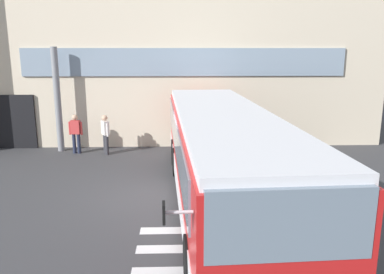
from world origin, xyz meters
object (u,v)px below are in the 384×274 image
object	(u,v)px
passenger_by_doorway	(105,133)
bus_main_foreground	(222,158)
entry_support_column	(58,100)
passenger_near_column	(76,131)

from	to	relation	value
passenger_by_doorway	bus_main_foreground	bearing A→B (deg)	-51.54
entry_support_column	passenger_near_column	distance (m)	1.55
passenger_near_column	passenger_by_doorway	bearing A→B (deg)	-9.68
passenger_near_column	entry_support_column	bearing A→B (deg)	152.75
passenger_near_column	passenger_by_doorway	size ratio (longest dim) A/B	1.00
passenger_near_column	passenger_by_doorway	distance (m)	1.30
bus_main_foreground	passenger_near_column	xyz separation A→B (m)	(-5.61, 5.66, -0.37)
bus_main_foreground	passenger_by_doorway	world-z (taller)	bus_main_foreground
entry_support_column	bus_main_foreground	distance (m)	8.88
entry_support_column	passenger_by_doorway	bearing A→B (deg)	-16.88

